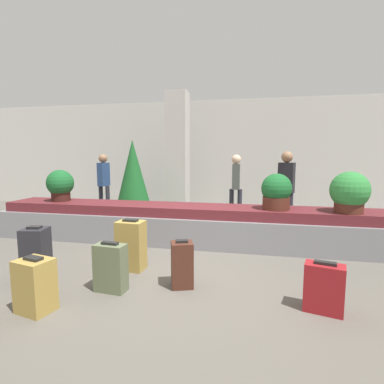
{
  "coord_description": "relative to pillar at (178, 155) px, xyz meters",
  "views": [
    {
      "loc": [
        1.11,
        -3.8,
        1.6
      ],
      "look_at": [
        0.0,
        1.45,
        0.94
      ],
      "focal_mm": 28.0,
      "sensor_mm": 36.0,
      "label": 1
    }
  ],
  "objects": [
    {
      "name": "traveler_1",
      "position": [
        1.51,
        -0.18,
        -0.64
      ],
      "size": [
        0.31,
        0.33,
        1.61
      ],
      "rotation": [
        0.0,
        0.0,
        1.6
      ],
      "color": "#282833",
      "rests_on": "ground_plane"
    },
    {
      "name": "traveler_2",
      "position": [
        2.61,
        -0.95,
        -0.59
      ],
      "size": [
        0.36,
        0.29,
        1.68
      ],
      "rotation": [
        0.0,
        0.0,
        2.74
      ],
      "color": "#282833",
      "rests_on": "ground_plane"
    },
    {
      "name": "potted_plant_2",
      "position": [
        3.44,
        -2.41,
        -0.59
      ],
      "size": [
        0.6,
        0.6,
        0.66
      ],
      "color": "#4C2319",
      "rests_on": "carousel"
    },
    {
      "name": "suitcase_3",
      "position": [
        1.12,
        -4.12,
        -1.32
      ],
      "size": [
        0.32,
        0.31,
        0.59
      ],
      "rotation": [
        0.0,
        0.0,
        0.34
      ],
      "color": "#472319",
      "rests_on": "ground_plane"
    },
    {
      "name": "potted_plant_1",
      "position": [
        -1.84,
        -2.26,
        -0.59
      ],
      "size": [
        0.52,
        0.52,
        0.62
      ],
      "color": "#381914",
      "rests_on": "carousel"
    },
    {
      "name": "back_wall",
      "position": [
        0.86,
        1.37,
        0.0
      ],
      "size": [
        18.0,
        0.06,
        3.2
      ],
      "color": "beige",
      "rests_on": "ground_plane"
    },
    {
      "name": "decorated_tree",
      "position": [
        -0.96,
        -0.67,
        -0.53
      ],
      "size": [
        0.93,
        0.93,
        1.97
      ],
      "color": "#4C331E",
      "rests_on": "ground_plane"
    },
    {
      "name": "potted_plant_0",
      "position": [
        2.32,
        -2.34,
        -0.62
      ],
      "size": [
        0.51,
        0.51,
        0.61
      ],
      "color": "#4C2319",
      "rests_on": "carousel"
    },
    {
      "name": "suitcase_1",
      "position": [
        0.32,
        -4.41,
        -1.31
      ],
      "size": [
        0.38,
        0.23,
        0.6
      ],
      "rotation": [
        0.0,
        0.0,
        -0.09
      ],
      "color": "#5B6647",
      "rests_on": "ground_plane"
    },
    {
      "name": "carousel",
      "position": [
        0.86,
        -2.27,
        -1.27
      ],
      "size": [
        7.56,
        0.92,
        0.69
      ],
      "color": "gray",
      "rests_on": "ground_plane"
    },
    {
      "name": "suitcase_4",
      "position": [
        -0.7,
        -4.38,
        -1.25
      ],
      "size": [
        0.33,
        0.32,
        0.73
      ],
      "rotation": [
        0.0,
        0.0,
        0.18
      ],
      "color": "#232328",
      "rests_on": "ground_plane"
    },
    {
      "name": "suitcase_5",
      "position": [
        0.29,
        -3.72,
        -1.25
      ],
      "size": [
        0.38,
        0.29,
        0.72
      ],
      "rotation": [
        0.0,
        0.0,
        -0.05
      ],
      "color": "#A3843D",
      "rests_on": "ground_plane"
    },
    {
      "name": "suitcase_2",
      "position": [
        2.68,
        -4.39,
        -1.35
      ],
      "size": [
        0.42,
        0.29,
        0.53
      ],
      "rotation": [
        0.0,
        0.0,
        -0.25
      ],
      "color": "maroon",
      "rests_on": "ground_plane"
    },
    {
      "name": "pillar",
      "position": [
        0.0,
        0.0,
        0.0
      ],
      "size": [
        0.52,
        0.52,
        3.2
      ],
      "color": "beige",
      "rests_on": "ground_plane"
    },
    {
      "name": "traveler_0",
      "position": [
        -2.02,
        -0.17,
        -0.63
      ],
      "size": [
        0.31,
        0.35,
        1.63
      ],
      "rotation": [
        0.0,
        0.0,
        1.4
      ],
      "color": "#282833",
      "rests_on": "ground_plane"
    },
    {
      "name": "suitcase_0",
      "position": [
        -0.21,
        -5.0,
        -1.32
      ],
      "size": [
        0.39,
        0.35,
        0.58
      ],
      "rotation": [
        0.0,
        0.0,
        -0.22
      ],
      "color": "#A3843D",
      "rests_on": "ground_plane"
    },
    {
      "name": "ground_plane",
      "position": [
        0.86,
        -3.72,
        -1.6
      ],
      "size": [
        18.0,
        18.0,
        0.0
      ],
      "primitive_type": "plane",
      "color": "#59544C"
    }
  ]
}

